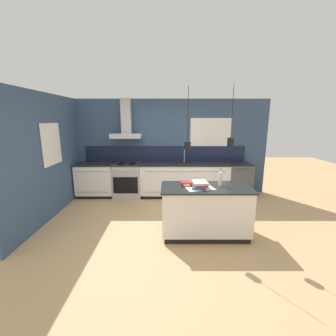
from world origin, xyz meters
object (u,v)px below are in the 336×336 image
object	(u,v)px
oven_range	(128,180)
dishwasher	(239,180)
bottle_on_island	(221,179)
book_stack	(200,185)
red_supply_box	(187,184)

from	to	relation	value
oven_range	dishwasher	bearing A→B (deg)	0.08
bottle_on_island	book_stack	xyz separation A→B (m)	(-0.39, -0.12, -0.07)
book_stack	bottle_on_island	bearing A→B (deg)	17.62
dishwasher	book_stack	world-z (taller)	book_stack
oven_range	bottle_on_island	xyz separation A→B (m)	(2.03, -2.03, 0.58)
red_supply_box	bottle_on_island	bearing A→B (deg)	2.06
bottle_on_island	red_supply_box	size ratio (longest dim) A/B	1.69
oven_range	book_stack	world-z (taller)	book_stack
oven_range	dishwasher	distance (m)	3.02
oven_range	dishwasher	world-z (taller)	same
bottle_on_island	oven_range	bearing A→B (deg)	134.96
dishwasher	red_supply_box	world-z (taller)	red_supply_box
book_stack	red_supply_box	bearing A→B (deg)	155.32
dishwasher	book_stack	distance (m)	2.61
bottle_on_island	book_stack	world-z (taller)	bottle_on_island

